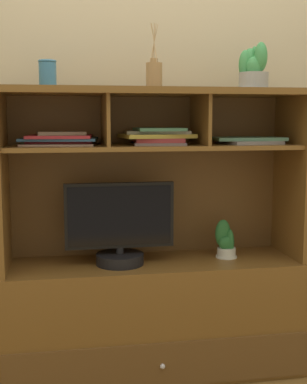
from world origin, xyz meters
TOP-DOWN VIEW (x-y plane):
  - floor_plane at (0.00, 0.00)m, footprint 6.00×6.00m
  - back_wall at (0.00, 0.24)m, footprint 6.00×0.02m
  - media_console at (0.00, 0.01)m, footprint 1.46×0.45m
  - tv_monitor at (-0.17, -0.03)m, footprint 0.51×0.22m
  - potted_orchid at (0.36, 0.00)m, footprint 0.11×0.11m
  - magazine_stack_left at (0.47, 0.02)m, footprint 0.34×0.30m
  - magazine_stack_centre at (0.02, 0.02)m, footprint 0.35×0.28m
  - magazine_stack_right at (-0.43, 0.04)m, footprint 0.37×0.30m
  - diffuser_bottle at (0.00, -0.02)m, footprint 0.07×0.07m
  - potted_succulent at (0.47, -0.02)m, footprint 0.16×0.16m
  - ceramic_vase at (-0.48, 0.02)m, footprint 0.08×0.08m

SIDE VIEW (x-z plane):
  - floor_plane at x=0.00m, z-range -0.02..0.00m
  - media_console at x=0.00m, z-range -0.25..1.12m
  - potted_orchid at x=0.36m, z-range 0.53..0.72m
  - tv_monitor at x=-0.17m, z-range 0.52..0.91m
  - magazine_stack_left at x=0.47m, z-range 1.11..1.14m
  - magazine_stack_right at x=-0.43m, z-range 1.10..1.17m
  - magazine_stack_centre at x=0.02m, z-range 1.11..1.18m
  - back_wall at x=0.00m, z-range 0.00..2.80m
  - ceramic_vase at x=-0.48m, z-range 1.37..1.49m
  - diffuser_bottle at x=0.00m, z-range 1.28..1.57m
  - potted_succulent at x=0.47m, z-range 1.35..1.56m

